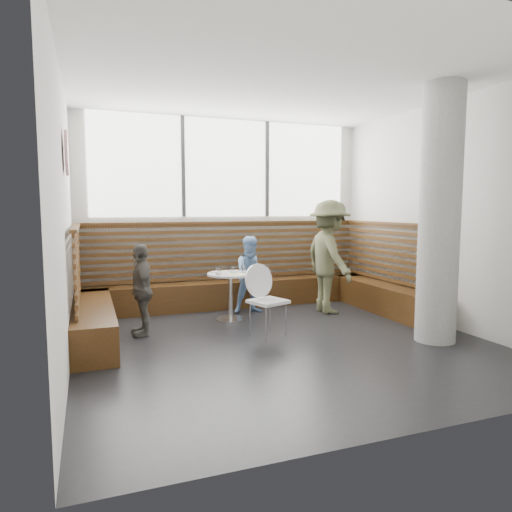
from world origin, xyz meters
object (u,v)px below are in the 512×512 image
object	(u,v)px
concrete_column	(440,215)
child_left	(142,290)
adult_man	(329,257)
cafe_table	(230,287)
cafe_chair	(266,294)
child_back	(252,275)

from	to	relation	value
concrete_column	child_left	size ratio (longest dim) A/B	2.62
adult_man	child_left	size ratio (longest dim) A/B	1.49
concrete_column	cafe_table	xyz separation A→B (m)	(-2.14, 1.93, -1.09)
cafe_table	cafe_chair	distance (m)	0.95
cafe_chair	adult_man	world-z (taller)	adult_man
cafe_table	adult_man	bearing A→B (deg)	-1.28
adult_man	child_back	distance (m)	1.28
concrete_column	cafe_chair	xyz separation A→B (m)	(-1.93, 1.00, -1.04)
concrete_column	child_back	xyz separation A→B (m)	(-1.66, 2.30, -0.98)
adult_man	child_left	world-z (taller)	adult_man
cafe_chair	child_left	size ratio (longest dim) A/B	0.78
cafe_table	child_back	xyz separation A→B (m)	(0.47, 0.36, 0.10)
cafe_chair	child_back	distance (m)	1.32
concrete_column	child_back	distance (m)	3.00
concrete_column	cafe_chair	distance (m)	2.41
adult_man	child_back	bearing A→B (deg)	72.33
concrete_column	child_back	size ratio (longest dim) A/B	2.58
cafe_chair	adult_man	bearing A→B (deg)	11.93
child_back	child_left	xyz separation A→B (m)	(-1.82, -0.71, -0.01)
child_back	cafe_table	bearing A→B (deg)	-139.15
cafe_chair	child_left	distance (m)	1.66
adult_man	child_left	xyz separation A→B (m)	(-3.00, -0.31, -0.30)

